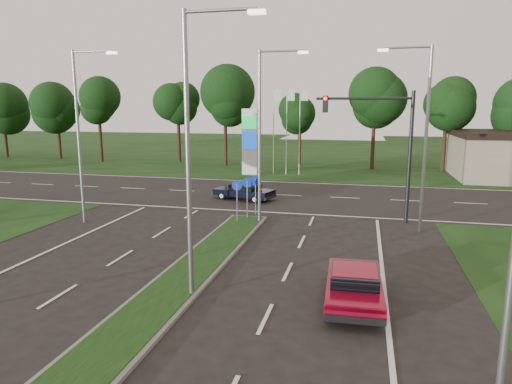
# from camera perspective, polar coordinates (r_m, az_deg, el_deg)

# --- Properties ---
(verge_far) EXTENTS (160.00, 50.00, 0.02)m
(verge_far) POSITION_cam_1_polar(r_m,az_deg,el_deg) (62.86, 7.69, 4.88)
(verge_far) COLOR black
(verge_far) RESTS_ON ground
(cross_road) EXTENTS (160.00, 12.00, 0.02)m
(cross_road) POSITION_cam_1_polar(r_m,az_deg,el_deg) (32.44, 2.20, -0.36)
(cross_road) COLOR black
(cross_road) RESTS_ON ground
(median_kerb) EXTENTS (2.00, 26.00, 0.12)m
(median_kerb) POSITION_cam_1_polar(r_m,az_deg,el_deg) (14.19, -14.19, -15.21)
(median_kerb) COLOR slate
(median_kerb) RESTS_ON ground
(streetlight_median_near) EXTENTS (2.53, 0.22, 9.00)m
(streetlight_median_near) POSITION_cam_1_polar(r_m,az_deg,el_deg) (14.25, -7.80, 6.15)
(streetlight_median_near) COLOR gray
(streetlight_median_near) RESTS_ON ground
(streetlight_median_far) EXTENTS (2.53, 0.22, 9.00)m
(streetlight_median_far) POSITION_cam_1_polar(r_m,az_deg,el_deg) (23.84, 0.92, 7.99)
(streetlight_median_far) COLOR gray
(streetlight_median_far) RESTS_ON ground
(streetlight_left_far) EXTENTS (2.53, 0.22, 9.00)m
(streetlight_left_far) POSITION_cam_1_polar(r_m,az_deg,el_deg) (25.71, -20.99, 7.49)
(streetlight_left_far) COLOR gray
(streetlight_left_far) RESTS_ON ground
(streetlight_right_far) EXTENTS (2.53, 0.22, 9.00)m
(streetlight_right_far) POSITION_cam_1_polar(r_m,az_deg,el_deg) (23.44, 20.05, 7.32)
(streetlight_right_far) COLOR gray
(streetlight_right_far) RESTS_ON ground
(streetlight_right_near) EXTENTS (2.53, 0.22, 9.00)m
(streetlight_right_near) POSITION_cam_1_polar(r_m,az_deg,el_deg) (9.70, 29.33, 2.83)
(streetlight_right_near) COLOR gray
(streetlight_right_near) RESTS_ON ground
(traffic_signal) EXTENTS (5.10, 0.42, 7.00)m
(traffic_signal) POSITION_cam_1_polar(r_m,az_deg,el_deg) (25.32, 15.83, 6.79)
(traffic_signal) COLOR black
(traffic_signal) RESTS_ON ground
(median_signs) EXTENTS (1.16, 1.76, 2.38)m
(median_signs) POSITION_cam_1_polar(r_m,az_deg,el_deg) (24.84, -1.16, 0.28)
(median_signs) COLOR gray
(median_signs) RESTS_ON ground
(gas_pylon) EXTENTS (5.80, 1.26, 8.00)m
(gas_pylon) POSITION_cam_1_polar(r_m,az_deg,el_deg) (41.61, -0.49, 6.51)
(gas_pylon) COLOR silver
(gas_pylon) RESTS_ON ground
(treeline_far) EXTENTS (6.00, 6.00, 9.90)m
(treeline_far) POSITION_cam_1_polar(r_m,az_deg,el_deg) (47.58, 6.17, 11.35)
(treeline_far) COLOR black
(treeline_far) RESTS_ON ground
(red_sedan) EXTENTS (1.85, 4.22, 1.15)m
(red_sedan) POSITION_cam_1_polar(r_m,az_deg,el_deg) (15.10, 12.17, -11.20)
(red_sedan) COLOR maroon
(red_sedan) RESTS_ON ground
(navy_sedan) EXTENTS (4.26, 2.63, 1.09)m
(navy_sedan) POSITION_cam_1_polar(r_m,az_deg,el_deg) (30.60, -1.49, 0.10)
(navy_sedan) COLOR black
(navy_sedan) RESTS_ON ground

